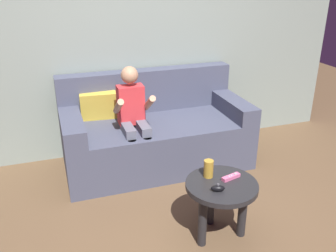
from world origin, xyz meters
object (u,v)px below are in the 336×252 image
object	(u,v)px
couch	(154,133)
game_remote_pink_near_edge	(231,177)
coffee_table	(221,194)
soda_can	(209,169)
person_seated_on_couch	(134,117)
nunchuk_black	(218,188)

from	to	relation	value
couch	game_remote_pink_near_edge	distance (m)	1.17
coffee_table	soda_can	bearing A→B (deg)	116.79
couch	person_seated_on_couch	bearing A→B (deg)	-142.73
coffee_table	couch	bearing A→B (deg)	95.47
person_seated_on_couch	coffee_table	world-z (taller)	person_seated_on_couch
person_seated_on_couch	nunchuk_black	size ratio (longest dim) A/B	9.88
game_remote_pink_near_edge	person_seated_on_couch	bearing A→B (deg)	113.98
nunchuk_black	game_remote_pink_near_edge	bearing A→B (deg)	35.39
nunchuk_black	soda_can	world-z (taller)	soda_can
person_seated_on_couch	coffee_table	distance (m)	1.08
couch	soda_can	distance (m)	1.09
couch	nunchuk_black	world-z (taller)	couch
person_seated_on_couch	nunchuk_black	xyz separation A→B (m)	(0.28, -1.07, -0.12)
game_remote_pink_near_edge	nunchuk_black	world-z (taller)	nunchuk_black
couch	game_remote_pink_near_edge	size ratio (longest dim) A/B	11.70
game_remote_pink_near_edge	soda_can	size ratio (longest dim) A/B	1.18
person_seated_on_couch	coffee_table	xyz separation A→B (m)	(0.35, -0.99, -0.23)
couch	person_seated_on_couch	size ratio (longest dim) A/B	1.72
game_remote_pink_near_edge	soda_can	xyz separation A→B (m)	(-0.13, 0.07, 0.05)
game_remote_pink_near_edge	soda_can	distance (m)	0.16
coffee_table	nunchuk_black	distance (m)	0.15
soda_can	nunchuk_black	bearing A→B (deg)	-95.13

